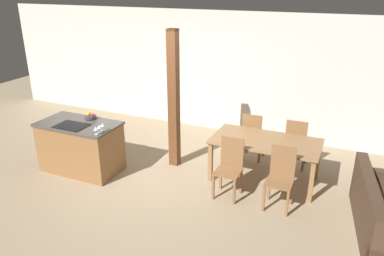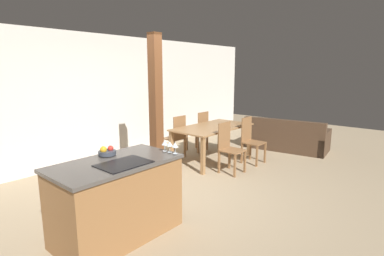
# 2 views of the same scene
# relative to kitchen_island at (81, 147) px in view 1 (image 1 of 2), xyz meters

# --- Properties ---
(ground_plane) EXTENTS (16.00, 16.00, 0.00)m
(ground_plane) POSITION_rel_kitchen_island_xyz_m (1.38, 0.35, -0.47)
(ground_plane) COLOR #9E896B
(wall_back) EXTENTS (11.20, 0.08, 2.70)m
(wall_back) POSITION_rel_kitchen_island_xyz_m (1.38, 2.97, 0.88)
(wall_back) COLOR silver
(wall_back) RESTS_ON ground_plane
(kitchen_island) EXTENTS (1.45, 0.80, 0.94)m
(kitchen_island) POSITION_rel_kitchen_island_xyz_m (0.00, 0.00, 0.00)
(kitchen_island) COLOR olive
(kitchen_island) RESTS_ON ground_plane
(fruit_bowl) EXTENTS (0.21, 0.21, 0.12)m
(fruit_bowl) POSITION_rel_kitchen_island_xyz_m (0.07, 0.27, 0.51)
(fruit_bowl) COLOR #383D47
(fruit_bowl) RESTS_ON kitchen_island
(wine_glass_near) EXTENTS (0.08, 0.08, 0.14)m
(wine_glass_near) POSITION_rel_kitchen_island_xyz_m (0.65, -0.32, 0.58)
(wine_glass_near) COLOR silver
(wine_glass_near) RESTS_ON kitchen_island
(wine_glass_middle) EXTENTS (0.08, 0.08, 0.14)m
(wine_glass_middle) POSITION_rel_kitchen_island_xyz_m (0.65, -0.23, 0.58)
(wine_glass_middle) COLOR silver
(wine_glass_middle) RESTS_ON kitchen_island
(wine_glass_far) EXTENTS (0.08, 0.08, 0.14)m
(wine_glass_far) POSITION_rel_kitchen_island_xyz_m (0.65, -0.14, 0.58)
(wine_glass_far) COLOR silver
(wine_glass_far) RESTS_ON kitchen_island
(dining_table) EXTENTS (1.82, 0.96, 0.75)m
(dining_table) POSITION_rel_kitchen_island_xyz_m (3.17, 0.99, 0.19)
(dining_table) COLOR olive
(dining_table) RESTS_ON ground_plane
(dining_chair_near_left) EXTENTS (0.40, 0.40, 0.97)m
(dining_chair_near_left) POSITION_rel_kitchen_island_xyz_m (2.76, 0.29, 0.03)
(dining_chair_near_left) COLOR brown
(dining_chair_near_left) RESTS_ON ground_plane
(dining_chair_near_right) EXTENTS (0.40, 0.40, 0.97)m
(dining_chair_near_right) POSITION_rel_kitchen_island_xyz_m (3.58, 0.29, 0.03)
(dining_chair_near_right) COLOR brown
(dining_chair_near_right) RESTS_ON ground_plane
(dining_chair_far_left) EXTENTS (0.40, 0.40, 0.97)m
(dining_chair_far_left) POSITION_rel_kitchen_island_xyz_m (2.76, 1.69, 0.03)
(dining_chair_far_left) COLOR brown
(dining_chair_far_left) RESTS_ON ground_plane
(dining_chair_far_right) EXTENTS (0.40, 0.40, 0.97)m
(dining_chair_far_right) POSITION_rel_kitchen_island_xyz_m (3.58, 1.69, 0.03)
(dining_chair_far_right) COLOR brown
(dining_chair_far_right) RESTS_ON ground_plane
(timber_post) EXTENTS (0.17, 0.17, 2.54)m
(timber_post) POSITION_rel_kitchen_island_xyz_m (1.46, 0.90, 0.80)
(timber_post) COLOR brown
(timber_post) RESTS_ON ground_plane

